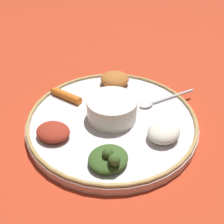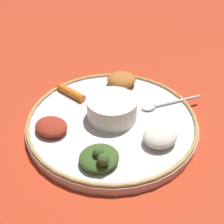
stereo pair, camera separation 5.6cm
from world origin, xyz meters
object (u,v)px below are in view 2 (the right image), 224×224
Objects in this scene: spoon at (162,104)px; greens_pile at (100,158)px; center_bowl at (112,108)px; carrot_near_spoon at (70,92)px.

spoon is 1.47× the size of greens_pile.
center_bowl is 0.14m from carrot_near_spoon.
carrot_near_spoon reaches higher than spoon.
carrot_near_spoon is (-0.00, -0.23, 0.01)m from spoon.
carrot_near_spoon is at bearing -91.17° from spoon.
center_bowl is at bearing -59.74° from spoon.
spoon is 0.22m from greens_pile.
greens_pile is at bearing -28.69° from spoon.
center_bowl reaches higher than greens_pile.
center_bowl is at bearing -179.34° from greens_pile.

